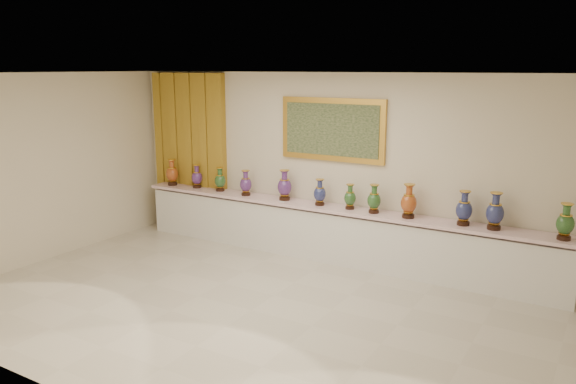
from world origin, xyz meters
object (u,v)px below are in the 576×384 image
object	(u,v)px
vase_1	(197,177)
vase_0	(172,174)
vase_2	(220,181)
counter	(330,234)

from	to	relation	value
vase_1	vase_0	bearing A→B (deg)	-173.91
vase_0	vase_2	world-z (taller)	vase_0
vase_1	vase_2	size ratio (longest dim) A/B	1.00
counter	vase_1	size ratio (longest dim) A/B	17.05
counter	vase_2	world-z (taller)	vase_2
vase_2	counter	bearing A→B (deg)	-0.19
vase_1	vase_2	distance (m)	0.54
counter	vase_2	size ratio (longest dim) A/B	17.07
vase_0	counter	bearing A→B (deg)	0.78
counter	vase_0	world-z (taller)	vase_0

